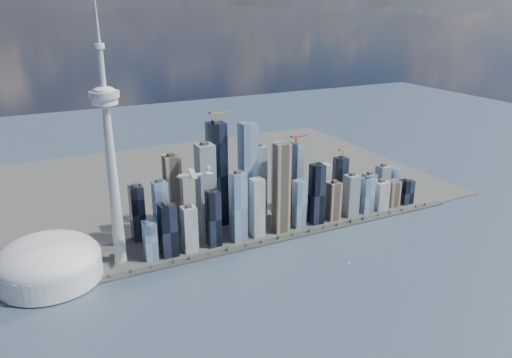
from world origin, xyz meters
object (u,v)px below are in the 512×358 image
needle_tower (110,155)px  sailboat_east (349,262)px  dome_stadium (48,262)px  sailboat_west (397,258)px  airplane (195,175)px

needle_tower → sailboat_east: size_ratio=61.89×
dome_stadium → needle_tower: bearing=4.1°
dome_stadium → sailboat_west: bearing=-19.9°
sailboat_east → dome_stadium: bearing=162.0°
dome_stadium → sailboat_east: 605.93m
sailboat_west → sailboat_east: 106.21m
sailboat_west → airplane: bearing=179.4°
needle_tower → sailboat_west: (528.49, -251.69, -232.86)m
needle_tower → sailboat_west: needle_tower is taller
needle_tower → airplane: bearing=-34.7°
airplane → sailboat_west: 465.58m
needle_tower → dome_stadium: (-140.00, -10.00, -196.40)m
sailboat_west → needle_tower: bearing=175.7°
dome_stadium → airplane: (278.44, -85.70, 164.29)m
dome_stadium → airplane: airplane is taller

